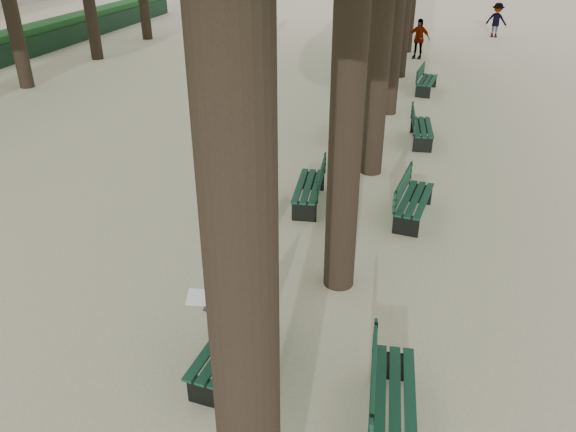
# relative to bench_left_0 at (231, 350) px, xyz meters

# --- Properties ---
(ground) EXTENTS (120.00, 120.00, 0.00)m
(ground) POSITION_rel_bench_left_0_xyz_m (-0.37, -0.62, -0.27)
(ground) COLOR beige
(ground) RESTS_ON ground
(bench_left_0) EXTENTS (0.74, 1.85, 0.92)m
(bench_left_0) POSITION_rel_bench_left_0_xyz_m (0.00, 0.00, 0.00)
(bench_left_0) COLOR black
(bench_left_0) RESTS_ON ground
(bench_left_1) EXTENTS (0.72, 1.84, 0.92)m
(bench_left_1) POSITION_rel_bench_left_0_xyz_m (0.00, 5.23, 0.00)
(bench_left_1) COLOR black
(bench_left_1) RESTS_ON ground
(bench_left_2) EXTENTS (0.78, 1.86, 0.92)m
(bench_left_2) POSITION_rel_bench_left_0_xyz_m (-0.00, 9.69, 0.00)
(bench_left_2) COLOR black
(bench_left_2) RESTS_ON ground
(bench_left_3) EXTENTS (0.79, 1.86, 0.92)m
(bench_left_3) POSITION_rel_bench_left_0_xyz_m (-0.00, 14.38, 0.00)
(bench_left_3) COLOR black
(bench_left_3) RESTS_ON ground
(bench_right_0) EXTENTS (0.70, 1.84, 0.92)m
(bench_right_0) POSITION_rel_bench_left_0_xyz_m (2.27, -0.51, 0.00)
(bench_right_0) COLOR black
(bench_right_0) RESTS_ON ground
(bench_right_1) EXTENTS (0.81, 1.86, 0.92)m
(bench_right_1) POSITION_rel_bench_left_0_xyz_m (2.27, 5.12, 0.00)
(bench_right_1) COLOR black
(bench_right_1) RESTS_ON ground
(bench_right_2) EXTENTS (0.73, 1.84, 0.92)m
(bench_right_2) POSITION_rel_bench_left_0_xyz_m (2.27, 9.85, 0.00)
(bench_right_2) COLOR black
(bench_right_2) RESTS_ON ground
(bench_right_3) EXTENTS (0.78, 1.86, 0.92)m
(bench_right_3) POSITION_rel_bench_left_0_xyz_m (2.27, 15.23, 0.00)
(bench_right_3) COLOR black
(bench_right_3) RESTS_ON ground
(man_with_map) EXTENTS (0.61, 0.66, 1.62)m
(man_with_map) POSITION_rel_bench_left_0_xyz_m (-0.19, 0.07, 0.54)
(man_with_map) COLOR black
(man_with_map) RESTS_ON ground
(pedestrian_c) EXTENTS (1.07, 0.57, 1.74)m
(pedestrian_c) POSITION_rel_bench_left_0_xyz_m (1.70, 21.00, 0.60)
(pedestrian_c) COLOR #262628
(pedestrian_c) RESTS_ON ground
(pedestrian_a) EXTENTS (0.95, 0.65, 1.81)m
(pedestrian_a) POSITION_rel_bench_left_0_xyz_m (-6.19, 24.34, 0.63)
(pedestrian_a) COLOR #262628
(pedestrian_a) RESTS_ON ground
(pedestrian_e) EXTENTS (1.45, 0.77, 1.54)m
(pedestrian_e) POSITION_rel_bench_left_0_xyz_m (-9.05, 22.40, 0.50)
(pedestrian_e) COLOR #262628
(pedestrian_e) RESTS_ON ground
(pedestrian_b) EXTENTS (1.18, 0.74, 1.75)m
(pedestrian_b) POSITION_rel_bench_left_0_xyz_m (5.53, 27.35, 0.60)
(pedestrian_b) COLOR #262628
(pedestrian_b) RESTS_ON ground
(pedestrian_d) EXTENTS (0.86, 0.95, 1.87)m
(pedestrian_d) POSITION_rel_bench_left_0_xyz_m (-1.56, 26.80, 0.66)
(pedestrian_d) COLOR #262628
(pedestrian_d) RESTS_ON ground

